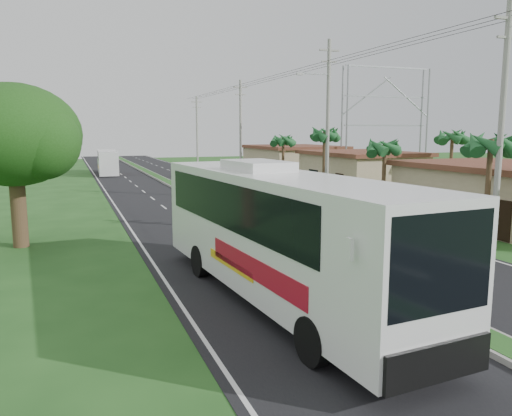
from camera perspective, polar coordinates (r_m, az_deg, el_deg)
name	(u,v)px	position (r m, az deg, el deg)	size (l,w,h in m)	color
ground	(357,278)	(18.88, 11.52, -7.89)	(180.00, 180.00, 0.00)	#224E1C
road_asphalt	(211,205)	(36.97, -5.15, 0.39)	(14.00, 160.00, 0.02)	black
median_strip	(211,203)	(36.96, -5.15, 0.53)	(1.20, 160.00, 0.18)	gray
lane_edge_left	(118,210)	(35.80, -15.54, -0.19)	(0.12, 160.00, 0.01)	silver
lane_edge_right	(293,200)	(39.28, 4.31, 0.87)	(0.12, 160.00, 0.01)	silver
shop_mid	(360,172)	(44.33, 11.84, 4.02)	(7.60, 10.60, 3.67)	tan
shop_far	(293,162)	(56.60, 4.21, 5.23)	(8.60, 11.60, 3.82)	tan
palm_verge_a	(491,145)	(26.18, 25.26, 6.58)	(2.40, 2.40, 5.45)	#473321
palm_verge_b	(385,147)	(33.33, 14.52, 6.75)	(2.40, 2.40, 5.05)	#473321
palm_verge_c	(325,135)	(38.97, 7.85, 8.31)	(2.40, 2.40, 5.85)	#473321
palm_verge_d	(283,140)	(47.28, 3.13, 7.74)	(2.40, 2.40, 5.25)	#473321
palm_behind_shop	(452,137)	(40.73, 21.53, 7.53)	(2.40, 2.40, 5.65)	#473321
shade_tree	(11,139)	(25.40, -26.21, 7.13)	(6.30, 6.00, 7.54)	#473321
utility_pole_a	(501,124)	(25.13, 26.24, 8.59)	(1.60, 0.28, 11.00)	gray
utility_pole_b	(327,119)	(37.94, 8.17, 10.01)	(3.20, 0.28, 12.00)	gray
utility_pole_c	(241,129)	(56.31, -1.77, 9.04)	(1.60, 0.28, 11.00)	gray
utility_pole_d	(197,131)	(75.51, -6.75, 8.70)	(1.60, 0.28, 10.50)	gray
billboard_lattice	(386,118)	(55.31, 14.60, 9.97)	(10.18, 1.18, 12.07)	gray
coach_bus_main	(275,226)	(15.61, 2.20, -2.09)	(3.91, 13.76, 4.39)	white
coach_bus_far	(107,161)	(66.37, -16.63, 5.19)	(2.59, 10.32, 2.98)	white
motorcyclist	(238,205)	(30.68, -2.04, 0.29)	(1.79, 0.77, 2.33)	black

